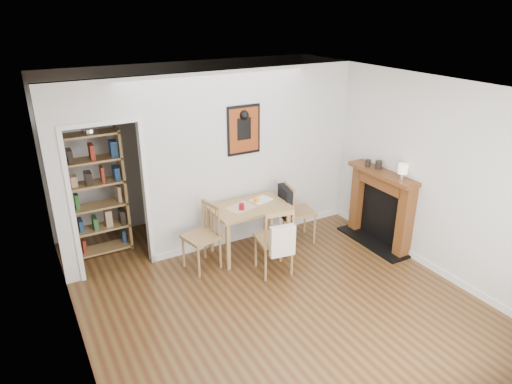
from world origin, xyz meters
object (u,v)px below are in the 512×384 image
chair_right (298,211)px  ceramic_jar_b (368,163)px  chair_left (201,238)px  chair_front (274,239)px  mantel_lamp (403,170)px  fireplace (381,205)px  bookshelf (98,195)px  red_glass (242,207)px  notebook (261,200)px  orange_fruit (256,200)px  dining_table (249,212)px  ceramic_jar_a (379,165)px

chair_right → ceramic_jar_b: (0.98, -0.37, 0.73)m
chair_left → chair_right: same height
chair_front → mantel_lamp: mantel_lamp is taller
fireplace → bookshelf: bearing=154.8°
red_glass → notebook: (0.40, 0.15, -0.04)m
fireplace → notebook: size_ratio=4.12×
notebook → orange_fruit: bearing=-163.0°
dining_table → orange_fruit: 0.21m
orange_fruit → ceramic_jar_b: (1.66, -0.46, 0.42)m
red_glass → ceramic_jar_b: bearing=-9.8°
chair_front → ceramic_jar_a: size_ratio=8.09×
chair_left → chair_right: (1.61, 0.03, 0.02)m
mantel_lamp → ceramic_jar_b: mantel_lamp is taller
chair_left → orange_fruit: bearing=7.9°
red_glass → ceramic_jar_a: size_ratio=0.80×
chair_left → chair_right: size_ratio=1.00×
chair_front → orange_fruit: chair_front is taller
chair_front → notebook: (0.21, 0.73, 0.25)m
red_glass → orange_fruit: (0.30, 0.13, -0.00)m
bookshelf → mantel_lamp: (3.74, -2.11, 0.39)m
chair_front → red_glass: chair_front is taller
orange_fruit → chair_left: bearing=-172.1°
bookshelf → orange_fruit: size_ratio=20.84×
chair_right → chair_front: size_ratio=0.96×
notebook → mantel_lamp: bearing=-34.5°
fireplace → ceramic_jar_b: (-0.08, 0.29, 0.60)m
orange_fruit → chair_right: bearing=-8.2°
mantel_lamp → chair_right: bearing=136.5°
bookshelf → ceramic_jar_b: size_ratio=17.47×
chair_front → notebook: bearing=74.0°
notebook → ceramic_jar_b: size_ratio=2.89×
fireplace → red_glass: fireplace is taller
mantel_lamp → notebook: bearing=145.5°
chair_left → dining_table: bearing=5.0°
red_glass → orange_fruit: 0.33m
dining_table → fireplace: bearing=-20.1°
ceramic_jar_a → mantel_lamp: bearing=-90.9°
red_glass → ceramic_jar_a: ceramic_jar_a is taller
dining_table → mantel_lamp: (1.87, -1.03, 0.64)m
red_glass → ceramic_jar_b: ceramic_jar_b is taller
chair_right → mantel_lamp: (1.04, -0.99, 0.81)m
bookshelf → notebook: size_ratio=6.04×
dining_table → red_glass: (-0.16, -0.06, 0.14)m
chair_left → mantel_lamp: (2.66, -0.96, 0.82)m
mantel_lamp → ceramic_jar_a: bearing=89.1°
mantel_lamp → ceramic_jar_a: (0.01, 0.47, -0.07)m
chair_front → mantel_lamp: 2.04m
dining_table → red_glass: bearing=-157.5°
chair_right → orange_fruit: (-0.68, 0.10, 0.30)m
red_glass → notebook: red_glass is taller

